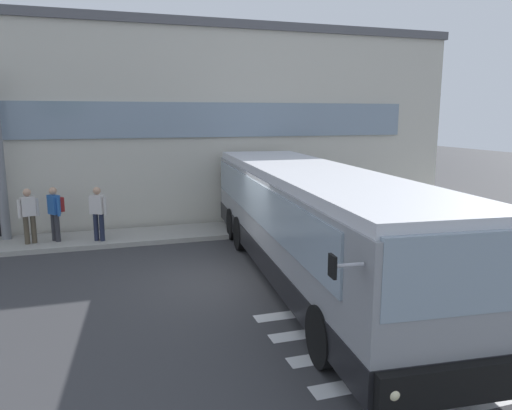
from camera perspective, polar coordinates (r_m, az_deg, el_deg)
ground_plane at (r=11.91m, az=-2.69°, el=-8.84°), size 80.00×90.00×0.02m
bay_paint_stripes at (r=9.15m, az=17.34°, el=-15.45°), size 4.40×3.96×0.01m
terminal_building at (r=22.59m, az=-12.24°, el=9.43°), size 22.60×13.80×7.22m
boarding_curb at (r=16.39m, az=-7.05°, el=-3.20°), size 24.80×2.00×0.15m
bus_main_foreground at (r=11.79m, az=6.39°, el=-2.29°), size 4.03×12.34×2.70m
passenger_near_column at (r=15.86m, az=-25.34°, el=-0.89°), size 0.56×0.34×1.68m
passenger_by_doorway at (r=15.86m, az=-22.70°, el=-0.56°), size 0.50×0.52×1.68m
passenger_at_curb_edge at (r=15.43m, az=-18.22°, el=-0.69°), size 0.51×0.39×1.68m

